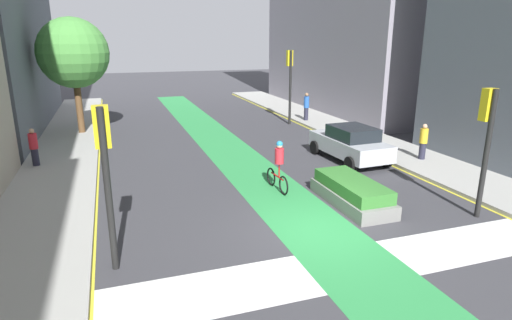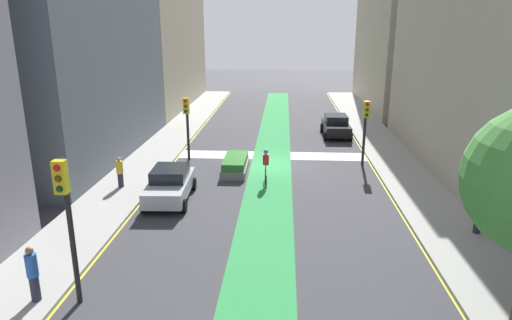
{
  "view_description": "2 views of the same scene",
  "coord_description": "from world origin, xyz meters",
  "px_view_note": "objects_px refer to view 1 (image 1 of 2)",
  "views": [
    {
      "loc": [
        -5.2,
        -9.92,
        5.32
      ],
      "look_at": [
        -0.52,
        3.77,
        1.13
      ],
      "focal_mm": 29.82,
      "sensor_mm": 36.0,
      "label": 1
    },
    {
      "loc": [
        -0.67,
        26.23,
        8.09
      ],
      "look_at": [
        0.72,
        3.56,
        1.33
      ],
      "focal_mm": 31.99,
      "sensor_mm": 36.0,
      "label": 2
    }
  ],
  "objects_px": {
    "traffic_signal_near_left": "(105,157)",
    "pedestrian_sidewalk_left_a": "(34,147)",
    "median_planter": "(352,193)",
    "car_silver_right_far": "(350,143)",
    "pedestrian_sidewalk_right_a": "(423,141)",
    "pedestrian_sidewalk_right_b": "(306,106)",
    "traffic_signal_near_right": "(487,128)",
    "cyclist_in_lane": "(278,165)",
    "traffic_signal_far_right": "(290,73)",
    "street_tree_near": "(73,53)"
  },
  "relations": [
    {
      "from": "traffic_signal_near_left",
      "to": "pedestrian_sidewalk_left_a",
      "type": "bearing_deg",
      "value": 107.57
    },
    {
      "from": "median_planter",
      "to": "pedestrian_sidewalk_left_a",
      "type": "bearing_deg",
      "value": 143.53
    },
    {
      "from": "car_silver_right_far",
      "to": "pedestrian_sidewalk_left_a",
      "type": "distance_m",
      "value": 13.45
    },
    {
      "from": "pedestrian_sidewalk_right_a",
      "to": "pedestrian_sidewalk_right_b",
      "type": "distance_m",
      "value": 9.99
    },
    {
      "from": "traffic_signal_near_right",
      "to": "traffic_signal_near_left",
      "type": "height_order",
      "value": "traffic_signal_near_right"
    },
    {
      "from": "traffic_signal_near_right",
      "to": "pedestrian_sidewalk_right_a",
      "type": "distance_m",
      "value": 6.11
    },
    {
      "from": "car_silver_right_far",
      "to": "cyclist_in_lane",
      "type": "relative_size",
      "value": 2.3
    },
    {
      "from": "traffic_signal_near_right",
      "to": "pedestrian_sidewalk_right_b",
      "type": "xyz_separation_m",
      "value": [
        1.49,
        15.28,
        -1.7
      ]
    },
    {
      "from": "traffic_signal_near_left",
      "to": "pedestrian_sidewalk_right_a",
      "type": "xyz_separation_m",
      "value": [
        12.99,
        4.92,
        -1.79
      ]
    },
    {
      "from": "traffic_signal_far_right",
      "to": "median_planter",
      "type": "height_order",
      "value": "traffic_signal_far_right"
    },
    {
      "from": "pedestrian_sidewalk_right_a",
      "to": "pedestrian_sidewalk_right_b",
      "type": "xyz_separation_m",
      "value": [
        -0.9,
        9.95,
        0.11
      ]
    },
    {
      "from": "traffic_signal_near_right",
      "to": "cyclist_in_lane",
      "type": "distance_m",
      "value": 6.61
    },
    {
      "from": "pedestrian_sidewalk_right_a",
      "to": "median_planter",
      "type": "bearing_deg",
      "value": -149.08
    },
    {
      "from": "traffic_signal_near_left",
      "to": "cyclist_in_lane",
      "type": "xyz_separation_m",
      "value": [
        5.66,
        3.59,
        -1.77
      ]
    },
    {
      "from": "car_silver_right_far",
      "to": "pedestrian_sidewalk_right_a",
      "type": "xyz_separation_m",
      "value": [
        2.87,
        -1.27,
        0.14
      ]
    },
    {
      "from": "traffic_signal_near_right",
      "to": "street_tree_near",
      "type": "xyz_separation_m",
      "value": [
        -12.06,
        16.07,
        1.73
      ]
    },
    {
      "from": "pedestrian_sidewalk_right_b",
      "to": "median_planter",
      "type": "xyz_separation_m",
      "value": [
        -4.61,
        -13.25,
        -0.65
      ]
    },
    {
      "from": "pedestrian_sidewalk_left_a",
      "to": "traffic_signal_far_right",
      "type": "bearing_deg",
      "value": 21.58
    },
    {
      "from": "pedestrian_sidewalk_left_a",
      "to": "street_tree_near",
      "type": "xyz_separation_m",
      "value": [
        1.49,
        6.34,
        3.54
      ]
    },
    {
      "from": "traffic_signal_near_left",
      "to": "pedestrian_sidewalk_right_a",
      "type": "distance_m",
      "value": 14.01
    },
    {
      "from": "traffic_signal_near_left",
      "to": "car_silver_right_far",
      "type": "bearing_deg",
      "value": 31.46
    },
    {
      "from": "traffic_signal_far_right",
      "to": "car_silver_right_far",
      "type": "height_order",
      "value": "traffic_signal_far_right"
    },
    {
      "from": "pedestrian_sidewalk_right_a",
      "to": "street_tree_near",
      "type": "relative_size",
      "value": 0.25
    },
    {
      "from": "traffic_signal_near_right",
      "to": "pedestrian_sidewalk_left_a",
      "type": "bearing_deg",
      "value": 144.32
    },
    {
      "from": "traffic_signal_far_right",
      "to": "street_tree_near",
      "type": "relative_size",
      "value": 0.73
    },
    {
      "from": "traffic_signal_near_right",
      "to": "pedestrian_sidewalk_left_a",
      "type": "distance_m",
      "value": 16.79
    },
    {
      "from": "traffic_signal_near_right",
      "to": "pedestrian_sidewalk_right_a",
      "type": "bearing_deg",
      "value": 65.84
    },
    {
      "from": "pedestrian_sidewalk_left_a",
      "to": "median_planter",
      "type": "bearing_deg",
      "value": -36.47
    },
    {
      "from": "traffic_signal_near_left",
      "to": "traffic_signal_far_right",
      "type": "bearing_deg",
      "value": 53.73
    },
    {
      "from": "pedestrian_sidewalk_right_a",
      "to": "traffic_signal_near_left",
      "type": "bearing_deg",
      "value": -159.25
    },
    {
      "from": "pedestrian_sidewalk_left_a",
      "to": "car_silver_right_far",
      "type": "bearing_deg",
      "value": -13.49
    },
    {
      "from": "traffic_signal_near_left",
      "to": "pedestrian_sidewalk_right_b",
      "type": "xyz_separation_m",
      "value": [
        12.09,
        14.87,
        -1.69
      ]
    },
    {
      "from": "traffic_signal_far_right",
      "to": "pedestrian_sidewalk_left_a",
      "type": "distance_m",
      "value": 15.02
    },
    {
      "from": "traffic_signal_near_left",
      "to": "pedestrian_sidewalk_left_a",
      "type": "xyz_separation_m",
      "value": [
        -2.95,
        9.33,
        -1.79
      ]
    },
    {
      "from": "median_planter",
      "to": "traffic_signal_near_left",
      "type": "bearing_deg",
      "value": -167.77
    },
    {
      "from": "cyclist_in_lane",
      "to": "median_planter",
      "type": "bearing_deg",
      "value": -47.27
    },
    {
      "from": "street_tree_near",
      "to": "median_planter",
      "type": "xyz_separation_m",
      "value": [
        8.94,
        -14.05,
        -4.08
      ]
    },
    {
      "from": "pedestrian_sidewalk_left_a",
      "to": "pedestrian_sidewalk_right_b",
      "type": "distance_m",
      "value": 16.03
    },
    {
      "from": "traffic_signal_far_right",
      "to": "median_planter",
      "type": "xyz_separation_m",
      "value": [
        -3.38,
        -13.18,
        -2.78
      ]
    },
    {
      "from": "median_planter",
      "to": "traffic_signal_near_right",
      "type": "bearing_deg",
      "value": -32.95
    },
    {
      "from": "traffic_signal_far_right",
      "to": "median_planter",
      "type": "distance_m",
      "value": 13.88
    },
    {
      "from": "pedestrian_sidewalk_right_a",
      "to": "traffic_signal_far_right",
      "type": "bearing_deg",
      "value": 102.22
    },
    {
      "from": "traffic_signal_far_right",
      "to": "street_tree_near",
      "type": "distance_m",
      "value": 12.42
    },
    {
      "from": "traffic_signal_near_right",
      "to": "median_planter",
      "type": "height_order",
      "value": "traffic_signal_near_right"
    },
    {
      "from": "traffic_signal_near_right",
      "to": "cyclist_in_lane",
      "type": "height_order",
      "value": "traffic_signal_near_right"
    },
    {
      "from": "traffic_signal_near_left",
      "to": "pedestrian_sidewalk_right_b",
      "type": "relative_size",
      "value": 2.21
    },
    {
      "from": "street_tree_near",
      "to": "traffic_signal_near_left",
      "type": "bearing_deg",
      "value": -84.68
    },
    {
      "from": "pedestrian_sidewalk_right_b",
      "to": "traffic_signal_far_right",
      "type": "bearing_deg",
      "value": -176.56
    },
    {
      "from": "pedestrian_sidewalk_left_a",
      "to": "street_tree_near",
      "type": "bearing_deg",
      "value": 76.72
    },
    {
      "from": "traffic_signal_near_left",
      "to": "street_tree_near",
      "type": "bearing_deg",
      "value": 95.32
    }
  ]
}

